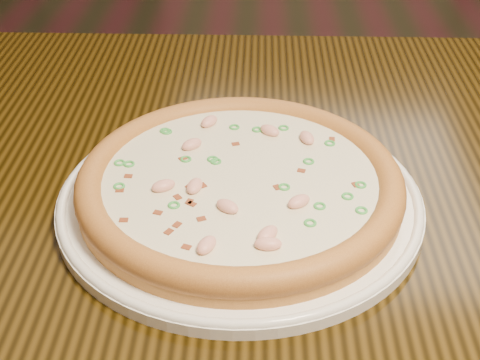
{
  "coord_description": "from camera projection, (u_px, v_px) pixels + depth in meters",
  "views": [
    {
      "loc": [
        -0.42,
        -1.14,
        1.16
      ],
      "look_at": [
        -0.44,
        -0.59,
        0.78
      ],
      "focal_mm": 50.0,
      "sensor_mm": 36.0,
      "label": 1
    }
  ],
  "objects": [
    {
      "name": "ground",
      "position": [
        434.0,
        315.0,
        1.58
      ],
      "size": [
        9.0,
        9.0,
        0.0
      ],
      "primitive_type": "plane",
      "color": "black"
    },
    {
      "name": "plate",
      "position": [
        240.0,
        197.0,
        0.68
      ],
      "size": [
        0.37,
        0.37,
        0.02
      ],
      "color": "white",
      "rests_on": "hero_table"
    },
    {
      "name": "pizza",
      "position": [
        240.0,
        182.0,
        0.67
      ],
      "size": [
        0.33,
        0.33,
        0.03
      ],
      "color": "#BD8B3D",
      "rests_on": "plate"
    },
    {
      "name": "hero_table",
      "position": [
        344.0,
        249.0,
        0.78
      ],
      "size": [
        1.2,
        0.8,
        0.75
      ],
      "color": "black",
      "rests_on": "ground"
    }
  ]
}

